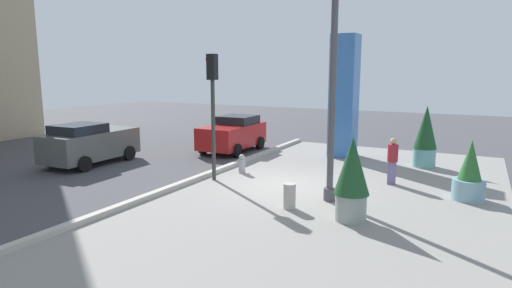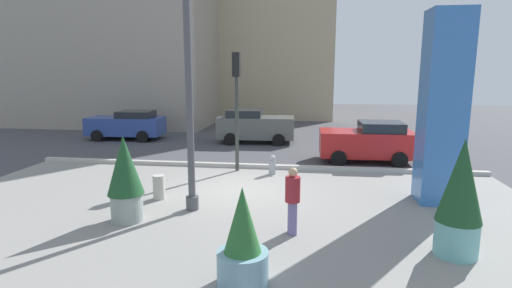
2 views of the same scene
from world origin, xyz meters
name	(u,v)px [view 2 (image 2 of 2)]	position (x,y,z in m)	size (l,w,h in m)	color
ground_plane	(255,163)	(0.00, 4.00, 0.00)	(60.00, 60.00, 0.00)	#47474C
plaza_pavement	(225,212)	(0.00, -2.00, 0.00)	(18.00, 10.00, 0.02)	gray
curb_strip	(252,166)	(0.00, 3.12, 0.08)	(18.00, 0.24, 0.16)	#B7B2A8
lamp_post	(189,96)	(-0.96, -1.95, 3.21)	(0.44, 0.44, 6.59)	#4C4C51
art_pillar_blue	(443,109)	(6.07, -0.26, 2.79)	(1.13, 1.13, 5.59)	#3870BC
potted_plant_by_pillar	(243,245)	(1.13, -5.72, 0.79)	(0.96, 0.96, 1.88)	#7AA8B7
potted_plant_mid_plaza	(125,177)	(-2.40, -3.01, 1.19)	(0.93, 0.93, 2.27)	gray
potted_plant_near_right	(460,198)	(5.43, -3.95, 1.29)	(0.93, 0.93, 2.56)	#6BB2B2
fire_hydrant	(272,165)	(0.91, 2.21, 0.37)	(0.36, 0.26, 0.75)	#99999E
concrete_bollard	(159,187)	(-2.24, -1.17, 0.38)	(0.36, 0.36, 0.75)	#B2ADA3
traffic_light_corner	(237,92)	(-0.50, 2.59, 3.07)	(0.28, 0.42, 4.54)	#333833
car_curb_east	(127,125)	(-7.96, 8.81, 0.83)	(4.22, 2.11, 1.62)	#2D4793
car_curb_west	(368,142)	(4.75, 4.91, 0.87)	(3.94, 2.14, 1.73)	red
car_intersection	(255,126)	(-0.68, 8.80, 0.90)	(4.14, 2.18, 1.78)	#565B56
pedestrian_by_curb	(293,198)	(1.92, -3.27, 0.92)	(0.41, 0.41, 1.65)	slate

